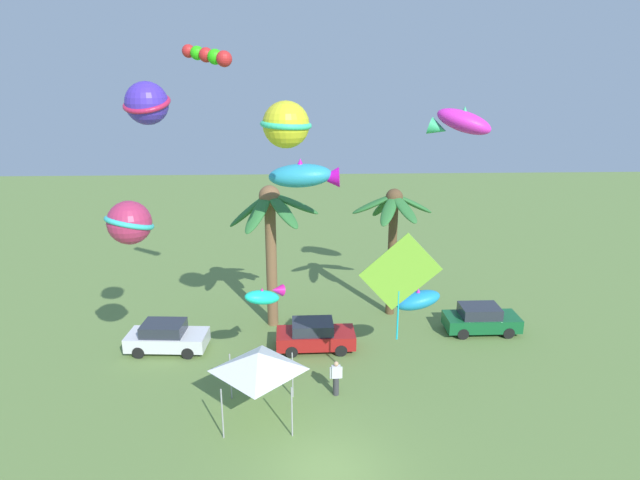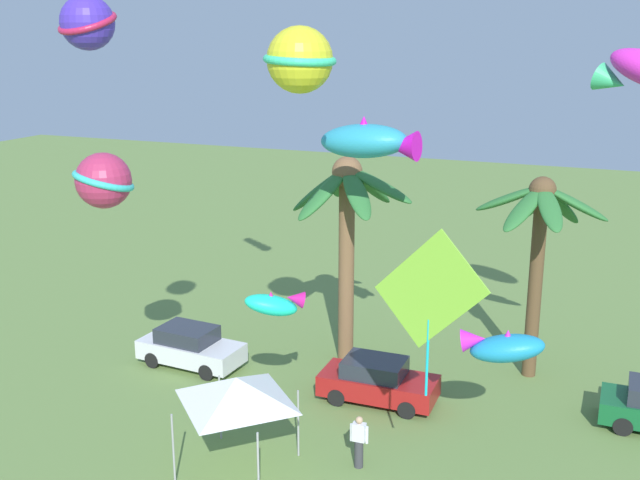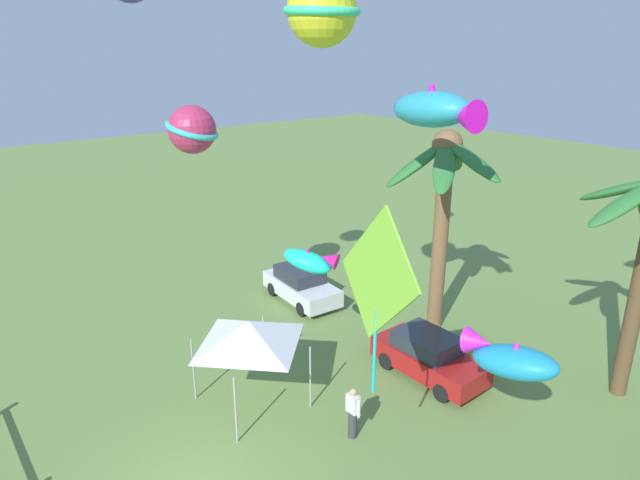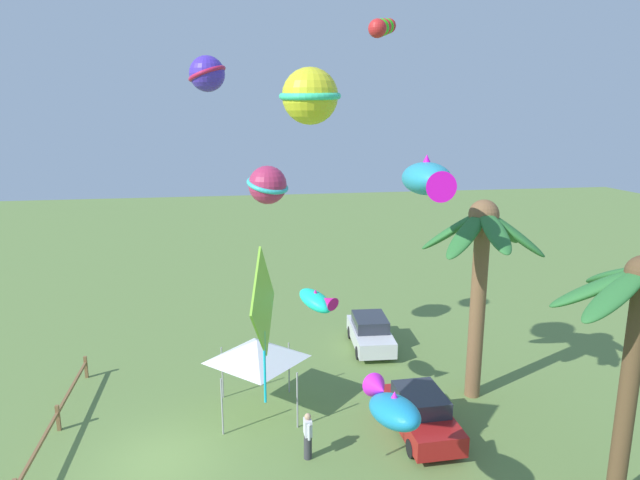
% 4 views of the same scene
% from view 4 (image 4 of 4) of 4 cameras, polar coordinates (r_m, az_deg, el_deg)
% --- Properties ---
extents(ground_plane, '(120.00, 120.00, 0.00)m').
position_cam_4_polar(ground_plane, '(19.67, -16.16, -21.15)').
color(ground_plane, olive).
extents(palm_tree_0, '(4.84, 4.45, 7.81)m').
position_cam_4_polar(palm_tree_0, '(21.41, 16.31, -1.26)').
color(palm_tree_0, brown).
rests_on(palm_tree_0, ground).
extents(palm_tree_1, '(4.66, 4.26, 7.34)m').
position_cam_4_polar(palm_tree_1, '(16.71, 29.91, -7.29)').
color(palm_tree_1, brown).
rests_on(palm_tree_1, ground).
extents(rail_fence, '(12.27, 0.12, 0.95)m').
position_cam_4_polar(rail_fence, '(20.52, -27.00, -18.58)').
color(rail_fence, brown).
rests_on(rail_fence, ground).
extents(parked_car_0, '(4.01, 1.97, 1.51)m').
position_cam_4_polar(parked_car_0, '(26.65, 5.21, -9.47)').
color(parked_car_0, silver).
rests_on(parked_car_0, ground).
extents(parked_car_1, '(3.92, 1.79, 1.51)m').
position_cam_4_polar(parked_car_1, '(20.29, 10.38, -17.19)').
color(parked_car_1, '#A51919').
rests_on(parked_car_1, ground).
extents(spectator_0, '(0.55, 0.26, 1.59)m').
position_cam_4_polar(spectator_0, '(18.73, -1.27, -19.52)').
color(spectator_0, '#38383D').
rests_on(spectator_0, ground).
extents(festival_tent, '(2.86, 2.86, 2.85)m').
position_cam_4_polar(festival_tent, '(20.60, -6.52, -11.21)').
color(festival_tent, '#9E9EA3').
rests_on(festival_tent, ground).
extents(kite_fish_0, '(2.48, 1.35, 1.11)m').
position_cam_4_polar(kite_fish_0, '(14.55, 7.41, -16.75)').
color(kite_fish_0, '#1D92C8').
extents(kite_fish_1, '(1.95, 1.55, 0.94)m').
position_cam_4_polar(kite_fish_1, '(20.00, -0.29, -6.25)').
color(kite_fish_1, '#1AECBD').
extents(kite_fish_2, '(3.40, 1.75, 1.39)m').
position_cam_4_polar(kite_fish_2, '(18.16, 11.03, 6.20)').
color(kite_fish_2, '#299EBE').
extents(kite_tube_4, '(2.21, 1.49, 0.95)m').
position_cam_4_polar(kite_tube_4, '(21.90, 6.47, 20.97)').
color(kite_tube_4, red).
extents(kite_ball_5, '(2.45, 2.45, 1.77)m').
position_cam_4_polar(kite_ball_5, '(17.82, -1.04, 14.62)').
color(kite_ball_5, yellow).
extents(kite_ball_6, '(1.72, 1.70, 1.32)m').
position_cam_4_polar(kite_ball_6, '(21.87, -11.57, 16.45)').
color(kite_ball_6, '#472DBB').
extents(kite_ball_7, '(2.52, 2.52, 1.64)m').
position_cam_4_polar(kite_ball_7, '(23.72, -5.43, 5.68)').
color(kite_ball_7, '#B72D57').
extents(kite_diamond_8, '(3.02, 0.81, 4.32)m').
position_cam_4_polar(kite_diamond_8, '(14.26, -5.88, -6.74)').
color(kite_diamond_8, '#89D238').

